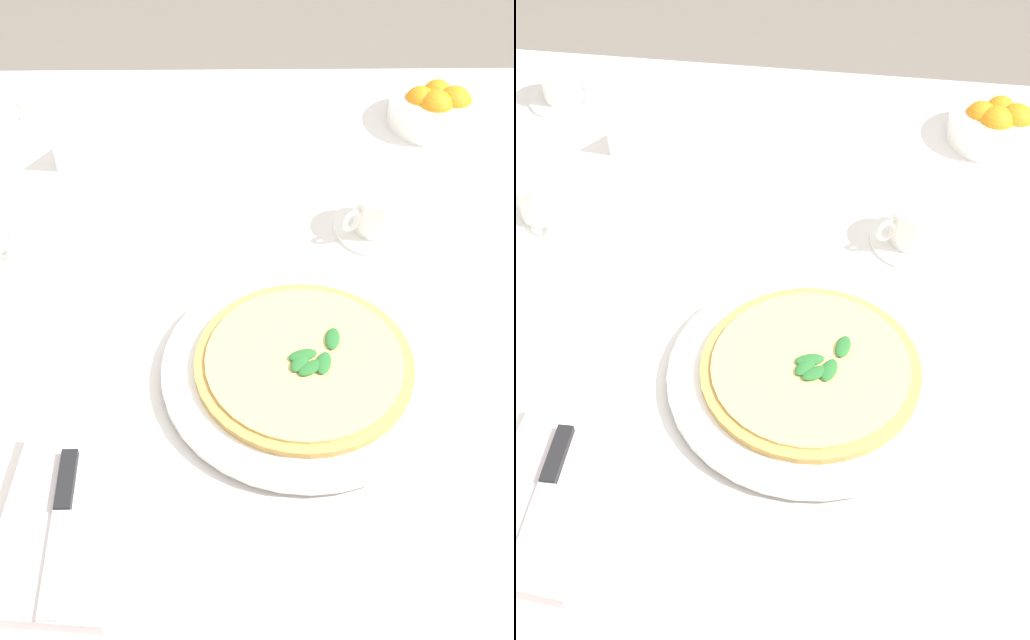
% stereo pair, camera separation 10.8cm
% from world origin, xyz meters
% --- Properties ---
extents(ground_plane, '(8.00, 8.00, 0.00)m').
position_xyz_m(ground_plane, '(0.00, 0.00, 0.00)').
color(ground_plane, slate).
extents(dining_table, '(1.15, 1.15, 0.74)m').
position_xyz_m(dining_table, '(0.00, 0.00, 0.62)').
color(dining_table, white).
rests_on(dining_table, ground_plane).
extents(pizza_plate, '(0.35, 0.35, 0.02)m').
position_xyz_m(pizza_plate, '(0.16, 0.11, 0.75)').
color(pizza_plate, white).
rests_on(pizza_plate, dining_table).
extents(pizza, '(0.27, 0.27, 0.02)m').
position_xyz_m(pizza, '(0.16, 0.11, 0.77)').
color(pizza, tan).
rests_on(pizza, pizza_plate).
extents(coffee_cup_center_back, '(0.13, 0.13, 0.06)m').
position_xyz_m(coffee_cup_center_back, '(-0.42, -0.38, 0.77)').
color(coffee_cup_center_back, white).
rests_on(coffee_cup_center_back, dining_table).
extents(coffee_cup_near_left, '(0.13, 0.13, 0.07)m').
position_xyz_m(coffee_cup_near_left, '(-0.12, 0.24, 0.77)').
color(coffee_cup_near_left, white).
rests_on(coffee_cup_near_left, dining_table).
extents(coffee_cup_left_edge, '(0.13, 0.13, 0.07)m').
position_xyz_m(coffee_cup_left_edge, '(-0.11, -0.31, 0.77)').
color(coffee_cup_left_edge, white).
rests_on(coffee_cup_left_edge, dining_table).
extents(napkin_folded, '(0.23, 0.15, 0.02)m').
position_xyz_m(napkin_folded, '(0.37, -0.15, 0.75)').
color(napkin_folded, white).
rests_on(napkin_folded, dining_table).
extents(dinner_knife, '(0.20, 0.02, 0.01)m').
position_xyz_m(dinner_knife, '(0.37, -0.15, 0.77)').
color(dinner_knife, silver).
rests_on(dinner_knife, napkin_folded).
extents(citrus_bowl, '(0.15, 0.15, 0.07)m').
position_xyz_m(citrus_bowl, '(-0.40, 0.36, 0.77)').
color(citrus_bowl, white).
rests_on(citrus_bowl, dining_table).
extents(menu_card, '(0.08, 0.05, 0.06)m').
position_xyz_m(menu_card, '(-0.31, -0.23, 0.77)').
color(menu_card, white).
rests_on(menu_card, dining_table).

